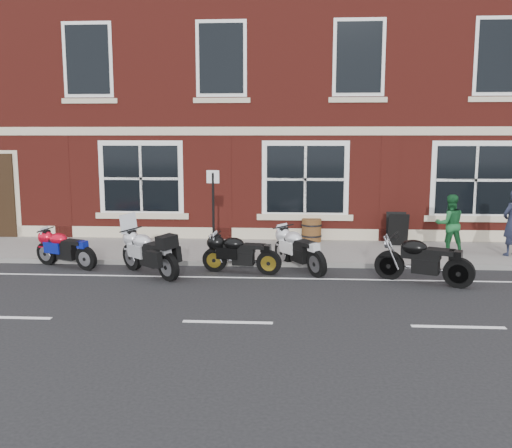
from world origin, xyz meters
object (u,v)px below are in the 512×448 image
object	(u,v)px
moto_sport_red	(65,247)
a_board_sign	(397,229)
moto_touring_silver	(149,251)
pedestrian_right	(450,224)
moto_sport_black	(240,252)
parking_sign	(213,209)
barrel_planter	(312,230)
moto_sport_silver	(300,248)
moto_naked_black	(422,258)

from	to	relation	value
moto_sport_red	a_board_sign	size ratio (longest dim) A/B	1.91
moto_touring_silver	pedestrian_right	bearing A→B (deg)	-30.48
moto_sport_black	parking_sign	world-z (taller)	parking_sign
moto_touring_silver	moto_sport_red	size ratio (longest dim) A/B	0.93
pedestrian_right	barrel_planter	bearing A→B (deg)	-25.09
moto_sport_silver	a_board_sign	distance (m)	4.01
moto_naked_black	moto_sport_silver	bearing A→B (deg)	94.25
moto_touring_silver	pedestrian_right	world-z (taller)	pedestrian_right
moto_touring_silver	moto_sport_silver	xyz separation A→B (m)	(3.56, 0.67, -0.03)
pedestrian_right	moto_sport_silver	bearing A→B (deg)	20.79
moto_sport_black	a_board_sign	xyz separation A→B (m)	(4.27, 3.19, 0.09)
moto_sport_silver	moto_naked_black	world-z (taller)	moto_naked_black
a_board_sign	parking_sign	size ratio (longest dim) A/B	0.42
moto_sport_black	parking_sign	xyz separation A→B (m)	(-0.76, 0.87, 0.94)
moto_naked_black	parking_sign	xyz separation A→B (m)	(-4.88, 1.57, 0.87)
moto_sport_black	pedestrian_right	world-z (taller)	pedestrian_right
moto_touring_silver	moto_naked_black	xyz separation A→B (m)	(6.26, -0.39, -0.01)
parking_sign	moto_naked_black	bearing A→B (deg)	-11.14
moto_touring_silver	barrel_planter	xyz separation A→B (m)	(3.95, 3.93, -0.11)
moto_sport_red	moto_naked_black	distance (m)	8.61
moto_sport_red	barrel_planter	bearing A→B (deg)	-38.64
moto_sport_silver	moto_sport_red	bearing A→B (deg)	147.51
moto_sport_black	moto_sport_silver	size ratio (longest dim) A/B	1.05
moto_touring_silver	moto_sport_red	distance (m)	2.38
barrel_planter	pedestrian_right	bearing A→B (deg)	-22.33
moto_sport_black	moto_sport_silver	xyz separation A→B (m)	(1.42, 0.36, 0.04)
moto_naked_black	barrel_planter	size ratio (longest dim) A/B	3.00
moto_sport_red	a_board_sign	distance (m)	9.15
moto_touring_silver	moto_sport_black	size ratio (longest dim) A/B	0.87
pedestrian_right	parking_sign	bearing A→B (deg)	8.59
moto_sport_red	pedestrian_right	xyz separation A→B (m)	(9.89, 1.78, 0.42)
a_board_sign	pedestrian_right	bearing A→B (deg)	-39.03
a_board_sign	moto_touring_silver	bearing A→B (deg)	-148.78
moto_sport_red	a_board_sign	world-z (taller)	a_board_sign
moto_sport_black	a_board_sign	world-z (taller)	a_board_sign
moto_naked_black	barrel_planter	xyz separation A→B (m)	(-2.31, 4.32, -0.11)
moto_touring_silver	moto_sport_silver	size ratio (longest dim) A/B	0.92
a_board_sign	moto_sport_red	bearing A→B (deg)	-159.24
moto_touring_silver	moto_sport_red	world-z (taller)	moto_touring_silver
moto_naked_black	a_board_sign	bearing A→B (deg)	23.47
moto_sport_black	moto_sport_red	bearing A→B (deg)	96.20
moto_sport_black	a_board_sign	distance (m)	5.33
moto_sport_silver	pedestrian_right	size ratio (longest dim) A/B	1.16
moto_sport_red	moto_naked_black	bearing A→B (deg)	-73.31
moto_sport_silver	pedestrian_right	xyz separation A→B (m)	(4.04, 1.76, 0.37)
moto_naked_black	a_board_sign	xyz separation A→B (m)	(0.15, 3.89, 0.03)
a_board_sign	moto_sport_black	bearing A→B (deg)	-140.64
parking_sign	pedestrian_right	bearing A→B (deg)	18.06
moto_naked_black	parking_sign	distance (m)	5.20
moto_touring_silver	moto_naked_black	world-z (taller)	moto_touring_silver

